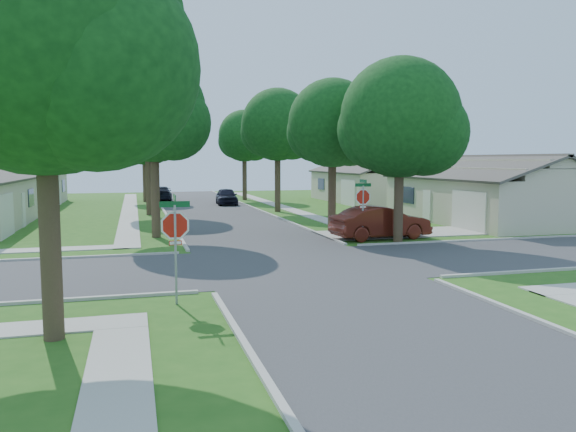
# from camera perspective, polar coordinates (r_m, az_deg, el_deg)

# --- Properties ---
(ground) EXTENTS (100.00, 100.00, 0.00)m
(ground) POSITION_cam_1_polar(r_m,az_deg,el_deg) (21.03, 0.72, -4.96)
(ground) COLOR #285918
(ground) RESTS_ON ground
(road_ns) EXTENTS (7.00, 100.00, 0.02)m
(road_ns) POSITION_cam_1_polar(r_m,az_deg,el_deg) (21.03, 0.72, -4.94)
(road_ns) COLOR #333335
(road_ns) RESTS_ON ground
(sidewalk_ne) EXTENTS (1.20, 40.00, 0.04)m
(sidewalk_ne) POSITION_cam_1_polar(r_m,az_deg,el_deg) (47.51, -0.91, 1.04)
(sidewalk_ne) COLOR #9E9B91
(sidewalk_ne) RESTS_ON ground
(sidewalk_nw) EXTENTS (1.20, 40.00, 0.04)m
(sidewalk_nw) POSITION_cam_1_polar(r_m,az_deg,el_deg) (46.02, -15.79, 0.67)
(sidewalk_nw) COLOR #9E9B91
(sidewalk_nw) RESTS_ON ground
(driveway) EXTENTS (8.80, 3.60, 0.05)m
(driveway) POSITION_cam_1_polar(r_m,az_deg,el_deg) (30.45, 11.36, -1.70)
(driveway) COLOR #9E9B91
(driveway) RESTS_ON ground
(stop_sign_sw) EXTENTS (1.05, 0.80, 2.98)m
(stop_sign_sw) POSITION_cam_1_polar(r_m,az_deg,el_deg) (15.30, -11.39, -1.40)
(stop_sign_sw) COLOR gray
(stop_sign_sw) RESTS_ON ground
(stop_sign_ne) EXTENTS (1.05, 0.80, 2.98)m
(stop_sign_ne) POSITION_cam_1_polar(r_m,az_deg,el_deg) (26.74, 7.62, 1.67)
(stop_sign_ne) COLOR gray
(stop_sign_ne) RESTS_ON ground
(tree_e_near) EXTENTS (4.97, 4.80, 8.28)m
(tree_e_near) POSITION_cam_1_polar(r_m,az_deg,el_deg) (30.75, 4.63, 8.96)
(tree_e_near) COLOR #38281C
(tree_e_near) RESTS_ON ground
(tree_e_mid) EXTENTS (5.59, 5.40, 9.21)m
(tree_e_mid) POSITION_cam_1_polar(r_m,az_deg,el_deg) (42.25, -1.00, 8.92)
(tree_e_mid) COLOR #38281C
(tree_e_mid) RESTS_ON ground
(tree_e_far) EXTENTS (5.17, 5.00, 8.72)m
(tree_e_far) POSITION_cam_1_polar(r_m,az_deg,el_deg) (54.91, -4.41, 7.88)
(tree_e_far) COLOR #38281C
(tree_e_far) RESTS_ON ground
(tree_w_near) EXTENTS (5.38, 5.20, 8.97)m
(tree_w_near) POSITION_cam_1_polar(r_m,az_deg,el_deg) (28.96, -13.39, 9.96)
(tree_w_near) COLOR #38281C
(tree_w_near) RESTS_ON ground
(tree_w_mid) EXTENTS (5.80, 5.60, 9.56)m
(tree_w_mid) POSITION_cam_1_polar(r_m,az_deg,el_deg) (40.95, -14.01, 9.18)
(tree_w_mid) COLOR #38281C
(tree_w_mid) RESTS_ON ground
(tree_w_far) EXTENTS (4.76, 4.60, 8.04)m
(tree_w_far) POSITION_cam_1_polar(r_m,az_deg,el_deg) (53.89, -14.35, 7.25)
(tree_w_far) COLOR #38281C
(tree_w_far) RESTS_ON ground
(tree_sw_corner) EXTENTS (6.21, 6.00, 9.55)m
(tree_sw_corner) POSITION_cam_1_polar(r_m,az_deg,el_deg) (13.18, -23.44, 15.60)
(tree_sw_corner) COLOR #38281C
(tree_sw_corner) RESTS_ON ground
(tree_ne_corner) EXTENTS (5.80, 5.60, 8.66)m
(tree_ne_corner) POSITION_cam_1_polar(r_m,az_deg,el_deg) (26.98, 11.43, 9.21)
(tree_ne_corner) COLOR #38281C
(tree_ne_corner) RESTS_ON ground
(house_ne_near) EXTENTS (8.42, 13.60, 4.23)m
(house_ne_near) POSITION_cam_1_polar(r_m,az_deg,el_deg) (37.81, 19.74, 1.77)
(house_ne_near) COLOR #B3A88D
(house_ne_near) RESTS_ON ground
(house_ne_far) EXTENTS (8.42, 13.60, 4.23)m
(house_ne_far) POSITION_cam_1_polar(r_m,az_deg,el_deg) (53.51, 8.59, 3.11)
(house_ne_far) COLOR #B3A88D
(house_ne_far) RESTS_ON ground
(house_nw_far) EXTENTS (8.42, 13.60, 4.23)m
(house_nw_far) POSITION_cam_1_polar(r_m,az_deg,el_deg) (52.90, -26.58, 2.54)
(house_nw_far) COLOR #B3A88D
(house_nw_far) RESTS_ON ground
(car_driveway) EXTENTS (5.09, 2.19, 1.63)m
(car_driveway) POSITION_cam_1_polar(r_m,az_deg,el_deg) (28.11, 9.39, -0.65)
(car_driveway) COLOR #501810
(car_driveway) RESTS_ON ground
(car_curb_east) EXTENTS (2.01, 4.39, 1.46)m
(car_curb_east) POSITION_cam_1_polar(r_m,az_deg,el_deg) (49.29, -6.26, 2.00)
(car_curb_east) COLOR black
(car_curb_east) RESTS_ON ground
(car_curb_west) EXTENTS (2.06, 4.76, 1.37)m
(car_curb_west) POSITION_cam_1_polar(r_m,az_deg,el_deg) (55.30, -12.75, 2.25)
(car_curb_west) COLOR black
(car_curb_west) RESTS_ON ground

